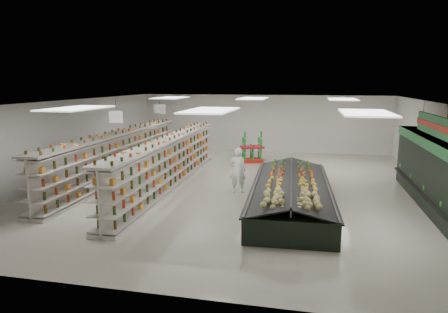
% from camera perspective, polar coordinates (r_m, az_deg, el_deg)
% --- Properties ---
extents(floor, '(16.00, 16.00, 0.00)m').
position_cam_1_polar(floor, '(15.21, 1.80, -4.32)').
color(floor, beige).
rests_on(floor, ground).
extents(ceiling, '(14.00, 16.00, 0.02)m').
position_cam_1_polar(ceiling, '(14.71, 1.87, 7.81)').
color(ceiling, white).
rests_on(ceiling, wall_back).
extents(wall_back, '(14.00, 0.02, 3.20)m').
position_cam_1_polar(wall_back, '(22.73, 5.53, 4.72)').
color(wall_back, white).
rests_on(wall_back, floor).
extents(wall_front, '(14.00, 0.02, 3.20)m').
position_cam_1_polar(wall_front, '(7.35, -9.71, -7.92)').
color(wall_front, white).
rests_on(wall_front, floor).
extents(wall_left, '(0.02, 16.00, 3.20)m').
position_cam_1_polar(wall_left, '(17.54, -21.29, 2.30)').
color(wall_left, white).
rests_on(wall_left, floor).
extents(wall_right, '(0.02, 16.00, 3.20)m').
position_cam_1_polar(wall_right, '(15.26, 28.64, 0.57)').
color(wall_right, white).
rests_on(wall_right, floor).
extents(produce_wall_case, '(0.93, 8.00, 2.20)m').
position_cam_1_polar(produce_wall_case, '(13.78, 28.34, -1.88)').
color(produce_wall_case, black).
rests_on(produce_wall_case, floor).
extents(aisle_sign_near, '(0.52, 0.06, 0.75)m').
position_cam_1_polar(aisle_sign_near, '(14.08, -15.15, 5.50)').
color(aisle_sign_near, white).
rests_on(aisle_sign_near, ceiling).
extents(aisle_sign_far, '(0.52, 0.06, 0.75)m').
position_cam_1_polar(aisle_sign_far, '(17.71, -9.19, 6.71)').
color(aisle_sign_far, white).
rests_on(aisle_sign_far, ceiling).
extents(hortifruti_banner, '(0.12, 3.20, 0.95)m').
position_cam_1_polar(hortifruti_banner, '(13.50, 27.70, 4.01)').
color(hortifruti_banner, '#1E7235').
rests_on(hortifruti_banner, ceiling).
extents(gondola_left, '(0.87, 10.94, 1.89)m').
position_cam_1_polar(gondola_left, '(16.91, -14.81, -0.12)').
color(gondola_left, beige).
rests_on(gondola_left, floor).
extents(gondola_center, '(1.02, 10.74, 1.86)m').
position_cam_1_polar(gondola_center, '(15.18, -7.83, -1.13)').
color(gondola_center, beige).
rests_on(gondola_center, floor).
extents(produce_island, '(2.78, 6.92, 1.02)m').
position_cam_1_polar(produce_island, '(12.93, 9.55, -5.03)').
color(produce_island, black).
rests_on(produce_island, floor).
extents(soda_endcap, '(1.29, 1.07, 1.42)m').
position_cam_1_polar(soda_endcap, '(19.75, 4.02, 1.18)').
color(soda_endcap, red).
rests_on(soda_endcap, floor).
extents(shopper_main, '(0.66, 0.51, 1.62)m').
position_cam_1_polar(shopper_main, '(14.22, 1.97, -2.01)').
color(shopper_main, white).
rests_on(shopper_main, floor).
extents(shopper_background, '(0.73, 0.87, 1.53)m').
position_cam_1_polar(shopper_background, '(19.70, -3.96, 1.38)').
color(shopper_background, tan).
rests_on(shopper_background, floor).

